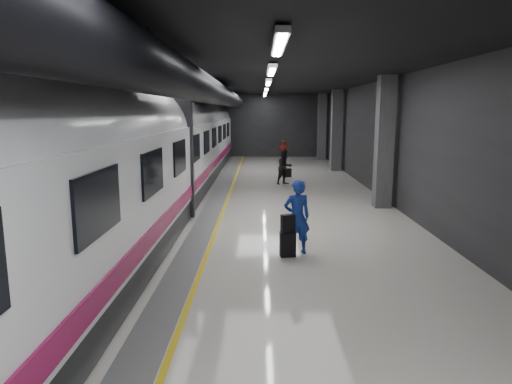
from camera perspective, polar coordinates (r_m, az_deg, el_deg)
ground at (r=14.10m, az=-0.69°, el=-3.52°), size 40.00×40.00×0.00m
platform_hall at (r=14.67m, az=-1.78°, el=10.94°), size 10.02×40.02×4.51m
train at (r=14.21m, az=-13.97°, el=4.75°), size 3.05×38.00×4.05m
traveler_main at (r=10.69m, az=5.14°, el=-3.13°), size 0.72×0.56×1.76m
suitcase_main at (r=10.60m, az=3.98°, el=-6.54°), size 0.38×0.27×0.57m
shoulder_bag at (r=10.48m, az=4.00°, el=-3.95°), size 0.34×0.25×0.41m
traveler_far_a at (r=20.85m, az=3.60°, el=3.11°), size 0.98×0.93×1.59m
traveler_far_b at (r=28.44m, az=3.45°, el=4.95°), size 0.99×0.75×1.56m
suitcase_far at (r=23.31m, az=4.04°, el=2.42°), size 0.34×0.26×0.44m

